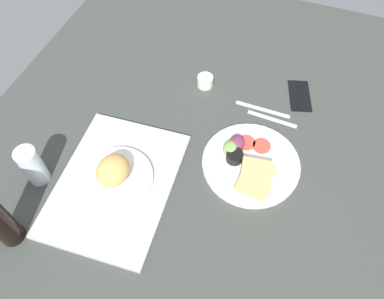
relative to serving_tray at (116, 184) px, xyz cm
name	(u,v)px	position (x,y,z in cm)	size (l,w,h in cm)	color
ground_plane	(199,167)	(15.33, -20.76, -2.30)	(190.00, 150.00, 3.00)	#383D38
serving_tray	(116,184)	(0.00, 0.00, 0.00)	(45.00, 33.00, 1.60)	#B2B2AD
bread_plate_near	(115,174)	(1.04, 0.18, 3.78)	(21.70, 21.70, 8.71)	white
plate_with_salad	(249,163)	(20.09, -35.42, 0.85)	(30.00, 30.00, 5.40)	white
drinking_glass	(33,166)	(-5.86, 22.51, 6.13)	(6.17, 6.17, 13.86)	silver
espresso_cup	(205,81)	(47.80, -11.47, 1.20)	(5.60, 5.60, 4.00)	silver
fork	(272,119)	(40.74, -37.82, -0.55)	(17.00, 1.40, 0.50)	#B7B7BC
knife	(263,109)	(43.74, -33.82, -0.55)	(19.00, 1.40, 0.50)	#B7B7BC
cell_phone	(300,95)	(54.38, -44.46, -0.40)	(14.40, 7.20, 0.80)	black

